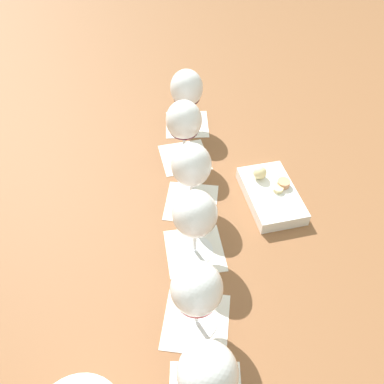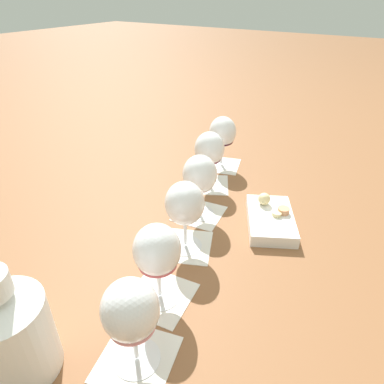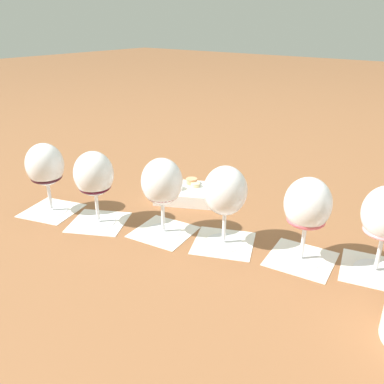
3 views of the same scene
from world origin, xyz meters
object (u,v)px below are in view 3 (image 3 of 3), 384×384
wine_glass_1 (307,208)px  wine_glass_4 (94,178)px  wine_glass_5 (45,168)px  snack_dish (192,193)px  wine_glass_3 (162,186)px  wine_glass_2 (225,195)px

wine_glass_1 → wine_glass_4: same height
wine_glass_5 → snack_dish: (-0.22, -0.25, -0.09)m
wine_glass_3 → snack_dish: (0.05, -0.17, -0.09)m
wine_glass_4 → wine_glass_5: same height
wine_glass_1 → wine_glass_5: 0.57m
wine_glass_1 → snack_dish: (0.32, -0.09, -0.09)m
wine_glass_1 → wine_glass_3: bearing=16.3°
wine_glass_2 → wine_glass_4: same height
snack_dish → wine_glass_4: bearing=68.7°
snack_dish → wine_glass_3: bearing=108.0°
wine_glass_5 → wine_glass_1: bearing=-163.3°
wine_glass_3 → snack_dish: bearing=-72.0°
wine_glass_2 → wine_glass_4: bearing=19.4°
wine_glass_2 → wine_glass_3: bearing=17.5°
wine_glass_2 → wine_glass_1: bearing=-164.8°
wine_glass_4 → snack_dish: (-0.09, -0.22, -0.09)m
wine_glass_3 → wine_glass_4: size_ratio=1.00×
wine_glass_3 → wine_glass_4: 0.15m
wine_glass_1 → wine_glass_2: bearing=15.2°
wine_glass_1 → snack_dish: bearing=-15.3°
wine_glass_5 → wine_glass_2: bearing=-162.8°
wine_glass_3 → wine_glass_4: (0.14, 0.05, 0.00)m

